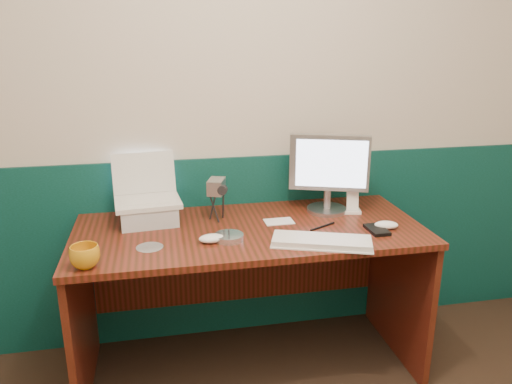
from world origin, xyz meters
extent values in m
cube|color=beige|center=(0.00, 1.75, 1.25)|extent=(3.50, 0.04, 2.50)
cube|color=#073128|center=(0.00, 1.74, 0.50)|extent=(3.48, 0.02, 1.00)
cube|color=#37180A|center=(-0.10, 1.38, 0.38)|extent=(1.60, 0.70, 0.75)
cube|color=silver|center=(-0.56, 1.54, 0.79)|extent=(0.28, 0.24, 0.09)
cube|color=white|center=(0.16, 1.13, 0.76)|extent=(0.44, 0.27, 0.02)
ellipsoid|color=white|center=(0.51, 1.25, 0.77)|extent=(0.12, 0.09, 0.04)
ellipsoid|color=white|center=(-0.29, 1.25, 0.77)|extent=(0.11, 0.07, 0.04)
imported|color=orange|center=(-0.79, 1.10, 0.79)|extent=(0.15, 0.15, 0.09)
cylinder|color=silver|center=(-0.22, 1.26, 0.76)|extent=(0.13, 0.13, 0.03)
cylinder|color=silver|center=(-0.55, 1.24, 0.75)|extent=(0.11, 0.11, 0.00)
cylinder|color=black|center=(0.23, 1.32, 0.75)|extent=(0.14, 0.08, 0.01)
cube|color=white|center=(0.05, 1.43, 0.75)|extent=(0.14, 0.09, 0.00)
cube|color=white|center=(0.44, 1.48, 0.76)|extent=(0.10, 0.08, 0.02)
cube|color=white|center=(0.44, 1.48, 0.82)|extent=(0.06, 0.04, 0.10)
cube|color=black|center=(0.46, 1.23, 0.76)|extent=(0.08, 0.13, 0.02)
camera|label=1|loc=(-0.49, -0.73, 1.60)|focal=35.00mm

